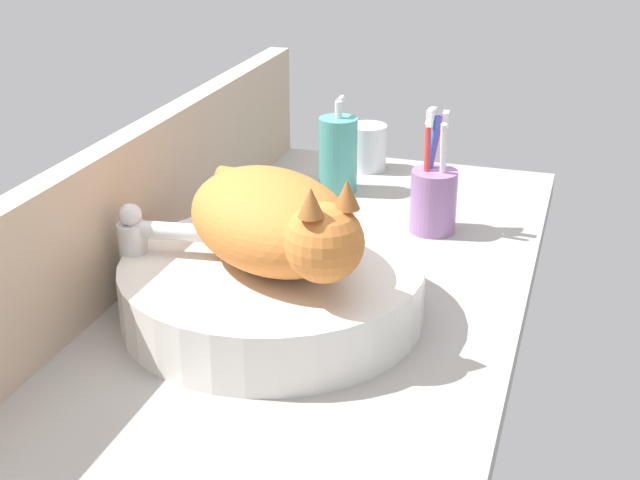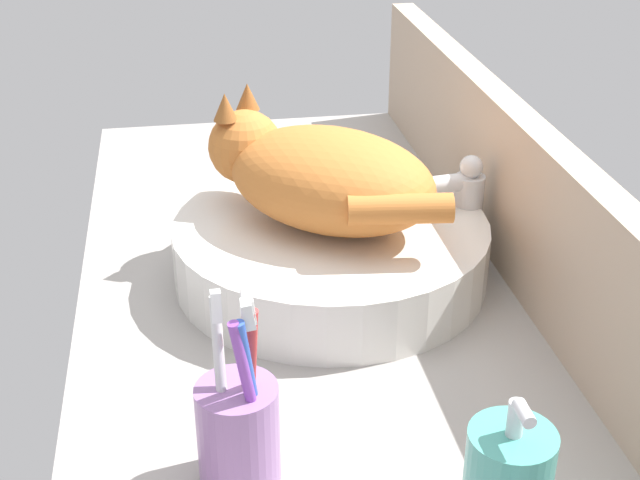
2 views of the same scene
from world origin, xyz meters
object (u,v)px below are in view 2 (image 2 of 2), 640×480
at_px(sink_basin, 331,251).
at_px(cat, 321,175).
at_px(toothbrush_cup, 239,429).
at_px(faucet, 460,205).

relative_size(sink_basin, cat, 1.23).
bearing_deg(toothbrush_cup, cat, 159.65).
bearing_deg(toothbrush_cup, faucet, 139.50).
height_order(sink_basin, toothbrush_cup, toothbrush_cup).
height_order(sink_basin, cat, cat).
distance_m(sink_basin, toothbrush_cup, 0.35).
xyz_separation_m(sink_basin, faucet, (-0.02, 0.16, 0.04)).
bearing_deg(faucet, cat, -85.71).
height_order(cat, faucet, cat).
xyz_separation_m(sink_basin, cat, (-0.01, -0.01, 0.09)).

